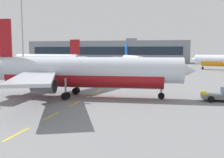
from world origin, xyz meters
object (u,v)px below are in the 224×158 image
catering_truck (25,76)px  airliner_far_right (48,59)px  airliner_mid_left (132,60)px  fuel_service_truck (57,75)px  apron_light_mast_near (22,10)px  airliner_foreground (80,72)px

catering_truck → airliner_far_right: bearing=110.8°
airliner_mid_left → fuel_service_truck: size_ratio=4.05×
airliner_mid_left → airliner_far_right: (-33.18, -5.97, 0.28)m
airliner_far_right → catering_truck: (17.33, -45.55, -2.03)m
catering_truck → apron_light_mast_near: size_ratio=0.24×
airliner_foreground → apron_light_mast_near: 42.74m
apron_light_mast_near → airliner_far_right: bearing=104.5°
airliner_foreground → catering_truck: 23.49m
airliner_foreground → catering_truck: size_ratio=4.77×
airliner_foreground → catering_truck: bearing=141.2°
airliner_mid_left → airliner_far_right: 33.71m
catering_truck → apron_light_mast_near: apron_light_mast_near is taller
fuel_service_truck → apron_light_mast_near: 25.45m
fuel_service_truck → apron_light_mast_near: (-15.39, 11.26, 16.86)m
airliner_mid_left → apron_light_mast_near: bearing=-124.3°
airliner_mid_left → fuel_service_truck: bearing=-101.5°
airliner_foreground → airliner_far_right: (-35.54, 60.20, -0.27)m
airliner_far_right → apron_light_mast_near: apron_light_mast_near is taller
airliner_far_right → apron_light_mast_near: 35.22m
airliner_foreground → airliner_far_right: size_ratio=1.07×
airliner_mid_left → apron_light_mast_near: 47.14m
airliner_far_right → catering_truck: size_ratio=4.44×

